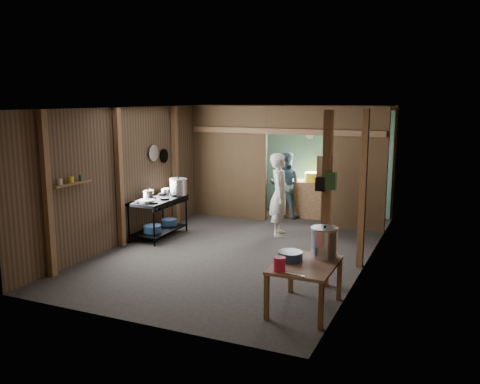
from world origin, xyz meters
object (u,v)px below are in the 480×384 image
at_px(gas_range, 159,218).
at_px(stock_pot, 324,243).
at_px(yellow_tub, 313,177).
at_px(stove_pot_large, 178,187).
at_px(prep_table, 305,286).
at_px(cook, 280,195).
at_px(pink_bucket, 280,264).

height_order(gas_range, stock_pot, stock_pot).
height_order(stock_pot, yellow_tub, yellow_tub).
height_order(stove_pot_large, yellow_tub, stove_pot_large).
xyz_separation_m(prep_table, cook, (-1.53, 3.36, 0.53)).
relative_size(prep_table, stove_pot_large, 2.93).
distance_m(yellow_tub, cook, 1.85).
bearing_deg(stock_pot, yellow_tub, 107.24).
relative_size(gas_range, prep_table, 1.25).
xyz_separation_m(prep_table, pink_bucket, (-0.21, -0.42, 0.41)).
height_order(gas_range, cook, cook).
xyz_separation_m(gas_range, prep_table, (3.71, -2.26, -0.08)).
bearing_deg(cook, stock_pot, -165.42).
relative_size(stove_pot_large, stock_pot, 0.83).
relative_size(pink_bucket, yellow_tub, 0.47).
xyz_separation_m(prep_table, yellow_tub, (-1.35, 5.20, 0.64)).
xyz_separation_m(stock_pot, pink_bucket, (-0.37, -0.77, -0.11)).
xyz_separation_m(prep_table, stock_pot, (0.16, 0.35, 0.52)).
relative_size(gas_range, cook, 0.79).
xyz_separation_m(yellow_tub, cook, (-0.18, -1.84, -0.11)).
relative_size(gas_range, yellow_tub, 3.48).
bearing_deg(stock_pot, prep_table, -114.23).
relative_size(stock_pot, pink_bucket, 2.42).
bearing_deg(prep_table, pink_bucket, -117.09).
distance_m(stove_pot_large, pink_bucket, 4.62).
xyz_separation_m(stock_pot, yellow_tub, (-1.51, 4.85, 0.13)).
distance_m(gas_range, prep_table, 4.35).
bearing_deg(stove_pot_large, cook, 16.14).
bearing_deg(pink_bucket, stove_pot_large, 136.18).
xyz_separation_m(stock_pot, cook, (-1.69, 3.01, 0.01)).
bearing_deg(cook, pink_bucket, -175.47).
height_order(stock_pot, pink_bucket, stock_pot).
relative_size(gas_range, pink_bucket, 7.38).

